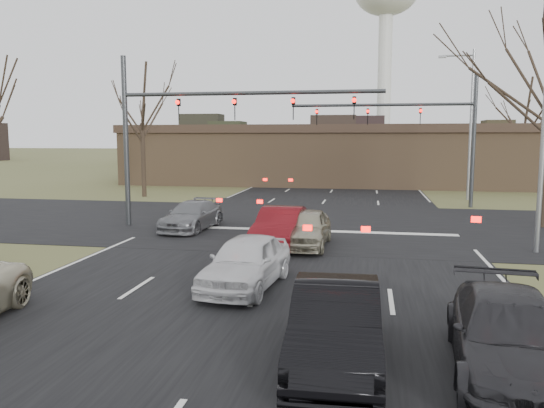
% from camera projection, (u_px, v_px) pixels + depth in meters
% --- Properties ---
extents(ground, '(360.00, 360.00, 0.00)m').
position_uv_depth(ground, '(230.00, 336.00, 11.38)').
color(ground, brown).
rests_on(ground, ground).
extents(road_main, '(14.00, 300.00, 0.02)m').
position_uv_depth(road_main, '(347.00, 169.00, 69.93)').
color(road_main, black).
rests_on(road_main, ground).
extents(road_cross, '(200.00, 14.00, 0.02)m').
position_uv_depth(road_cross, '(309.00, 224.00, 26.02)').
color(road_cross, black).
rests_on(road_cross, ground).
extents(building, '(42.40, 10.40, 5.30)m').
position_uv_depth(building, '(360.00, 155.00, 47.77)').
color(building, brown).
rests_on(building, ground).
extents(water_tower, '(15.00, 15.00, 44.50)m').
position_uv_depth(water_tower, '(386.00, 2.00, 122.98)').
color(water_tower, silver).
rests_on(water_tower, ground).
extents(mast_arm_near, '(12.12, 0.24, 8.00)m').
position_uv_depth(mast_arm_near, '(192.00, 119.00, 24.37)').
color(mast_arm_near, '#383A3D').
rests_on(mast_arm_near, ground).
extents(mast_arm_far, '(11.12, 0.24, 8.00)m').
position_uv_depth(mast_arm_far, '(426.00, 124.00, 32.09)').
color(mast_arm_far, '#383A3D').
rests_on(mast_arm_far, ground).
extents(streetlight_right_near, '(2.34, 0.25, 10.00)m').
position_uv_depth(streetlight_right_near, '(540.00, 99.00, 18.87)').
color(streetlight_right_near, gray).
rests_on(streetlight_right_near, ground).
extents(streetlight_right_far, '(2.34, 0.25, 10.00)m').
position_uv_depth(streetlight_right_far, '(468.00, 117.00, 35.37)').
color(streetlight_right_far, gray).
rests_on(streetlight_right_far, ground).
extents(tree_left_far, '(5.70, 5.70, 9.50)m').
position_uv_depth(tree_left_far, '(141.00, 93.00, 37.18)').
color(tree_left_far, black).
rests_on(tree_left_far, ground).
extents(tree_right_far, '(5.40, 5.40, 9.00)m').
position_uv_depth(tree_right_far, '(526.00, 103.00, 41.99)').
color(tree_right_far, black).
rests_on(tree_right_far, ground).
extents(car_white_sedan, '(2.19, 4.52, 1.49)m').
position_uv_depth(car_white_sedan, '(246.00, 262.00, 14.95)').
color(car_white_sedan, silver).
rests_on(car_white_sedan, ground).
extents(car_black_hatch, '(1.76, 4.65, 1.51)m').
position_uv_depth(car_black_hatch, '(336.00, 324.00, 9.92)').
color(car_black_hatch, black).
rests_on(car_black_hatch, ground).
extents(car_charcoal_sedan, '(2.47, 5.11, 1.43)m').
position_uv_depth(car_charcoal_sedan, '(510.00, 336.00, 9.40)').
color(car_charcoal_sedan, black).
rests_on(car_charcoal_sedan, ground).
extents(car_grey_ahead, '(2.19, 4.61, 1.30)m').
position_uv_depth(car_grey_ahead, '(192.00, 216.00, 24.41)').
color(car_grey_ahead, slate).
rests_on(car_grey_ahead, ground).
extents(car_red_ahead, '(1.75, 4.60, 1.50)m').
position_uv_depth(car_red_ahead, '(280.00, 227.00, 20.74)').
color(car_red_ahead, '#5B0D12').
rests_on(car_red_ahead, ground).
extents(car_silver_ahead, '(1.83, 4.33, 1.46)m').
position_uv_depth(car_silver_ahead, '(306.00, 228.00, 20.54)').
color(car_silver_ahead, '#A29C83').
rests_on(car_silver_ahead, ground).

